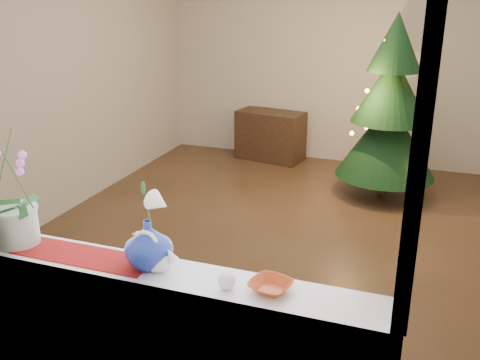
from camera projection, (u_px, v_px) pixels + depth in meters
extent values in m
plane|color=#3A2717|center=(286.00, 238.00, 4.83)|extent=(5.00, 5.00, 0.00)
cube|color=beige|center=(342.00, 56.00, 6.59)|extent=(4.50, 0.10, 2.70)
cube|color=beige|center=(132.00, 190.00, 2.16)|extent=(4.50, 0.10, 2.70)
cube|color=beige|center=(62.00, 75.00, 5.09)|extent=(0.10, 5.00, 2.70)
cube|color=white|center=(154.00, 273.00, 2.43)|extent=(2.20, 0.26, 0.04)
cube|color=maroon|center=(83.00, 255.00, 2.54)|extent=(0.70, 0.20, 0.01)
imported|color=navy|center=(148.00, 241.00, 2.40)|extent=(0.30, 0.30, 0.26)
sphere|color=silver|center=(227.00, 281.00, 2.25)|extent=(0.10, 0.10, 0.08)
imported|color=#A53511|center=(270.00, 287.00, 2.24)|extent=(0.18, 0.18, 0.04)
cube|color=black|center=(270.00, 136.00, 6.98)|extent=(0.91, 0.58, 0.64)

